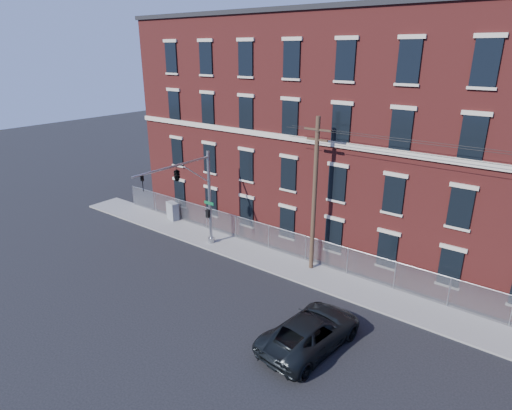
{
  "coord_description": "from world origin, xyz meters",
  "views": [
    {
      "loc": [
        14.41,
        -16.8,
        13.8
      ],
      "look_at": [
        -1.39,
        4.0,
        4.28
      ],
      "focal_mm": 30.0,
      "sensor_mm": 36.0,
      "label": 1
    }
  ],
  "objects_px": {
    "traffic_signal_mast": "(185,183)",
    "utility_pole_near": "(315,193)",
    "pickup_truck": "(311,331)",
    "utility_cabinet": "(173,211)"
  },
  "relations": [
    {
      "from": "traffic_signal_mast",
      "to": "utility_pole_near",
      "type": "distance_m",
      "value": 8.7
    },
    {
      "from": "pickup_truck",
      "to": "utility_cabinet",
      "type": "relative_size",
      "value": 3.98
    },
    {
      "from": "utility_cabinet",
      "to": "traffic_signal_mast",
      "type": "bearing_deg",
      "value": -17.51
    },
    {
      "from": "utility_pole_near",
      "to": "traffic_signal_mast",
      "type": "bearing_deg",
      "value": -156.86
    },
    {
      "from": "utility_cabinet",
      "to": "utility_pole_near",
      "type": "bearing_deg",
      "value": 14.05
    },
    {
      "from": "utility_pole_near",
      "to": "pickup_truck",
      "type": "bearing_deg",
      "value": -59.98
    },
    {
      "from": "traffic_signal_mast",
      "to": "utility_cabinet",
      "type": "relative_size",
      "value": 4.68
    },
    {
      "from": "utility_pole_near",
      "to": "utility_cabinet",
      "type": "distance_m",
      "value": 14.54
    },
    {
      "from": "utility_pole_near",
      "to": "utility_cabinet",
      "type": "height_order",
      "value": "utility_pole_near"
    },
    {
      "from": "pickup_truck",
      "to": "utility_cabinet",
      "type": "height_order",
      "value": "pickup_truck"
    }
  ]
}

